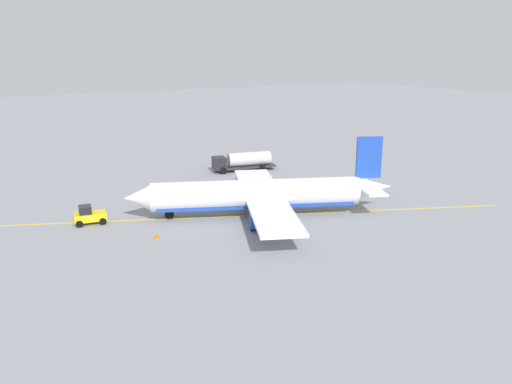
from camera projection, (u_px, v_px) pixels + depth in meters
ground_plane at (256, 215)px, 61.71m from camera, size 400.00×400.00×0.00m
airplane at (260, 195)px, 61.07m from camera, size 31.42×27.35×9.53m
fuel_tanker at (243, 161)px, 84.27m from camera, size 10.96×4.93×3.15m
pushback_tug at (89, 215)px, 58.53m from camera, size 3.90×2.86×2.20m
refueling_worker at (240, 176)px, 77.80m from camera, size 0.60×0.63×1.71m
safety_cone_nose at (157, 236)px, 53.91m from camera, size 0.61×0.61×0.68m
safety_cone_wingtip at (175, 207)px, 64.01m from camera, size 0.53×0.53×0.59m
taxi_line_marking at (256, 215)px, 61.71m from camera, size 58.16×26.71×0.01m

